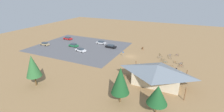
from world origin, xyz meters
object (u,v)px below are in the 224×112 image
bicycle_white_mid_cluster (170,58)px  bicycle_black_yard_left (162,60)px  car_tan_mid_lot (45,44)px  bicycle_purple_yard_center (177,55)px  bicycle_red_yard_right (181,66)px  car_red_near_entry (68,38)px  bike_pavilion (157,73)px  bicycle_teal_edge_north (165,62)px  bicycle_yellow_lone_west (160,55)px  car_white_by_curb (81,50)px  trash_bin (143,48)px  pine_far_west (158,95)px  pine_center (120,81)px  bicycle_green_near_sign (162,65)px  bicycle_orange_back_row (171,66)px  car_black_end_stall (111,46)px  bicycle_blue_lone_east (170,55)px  visitor_near_lot (176,70)px  car_silver_front_row (101,42)px  bicycle_blue_edge_south (181,64)px  bicycle_silver_yard_front (160,57)px  visitor_by_pavilion (135,66)px  lot_sign (123,53)px  car_green_back_corner (74,45)px  bicycle_orange_trailside (175,62)px  pine_east (33,66)px

bicycle_white_mid_cluster → bicycle_black_yard_left: 3.68m
car_tan_mid_lot → bicycle_purple_yard_center: bearing=-168.6°
bicycle_red_yard_right → car_red_near_entry: (53.79, -10.74, 0.33)m
bike_pavilion → bicycle_teal_edge_north: (-0.17, -14.48, -2.63)m
bicycle_yellow_lone_west → car_white_by_curb: (29.72, 8.52, 0.32)m
trash_bin → pine_far_west: (-12.42, 36.64, 3.79)m
pine_center → bicycle_green_near_sign: bearing=-102.7°
bicycle_orange_back_row → car_black_end_stall: bearing=-20.8°
bicycle_blue_lone_east → visitor_near_lot: (-3.31, 13.10, 0.61)m
trash_bin → car_white_by_curb: 25.56m
pine_center → car_silver_front_row: 43.22m
bicycle_blue_edge_south → trash_bin: bearing=-33.1°
pine_center → car_black_end_stall: (17.59, -32.43, -4.53)m
car_tan_mid_lot → pine_center: bearing=153.3°
bicycle_silver_yard_front → bicycle_blue_edge_south: bearing=158.0°
bicycle_teal_edge_north → visitor_by_pavilion: 11.45m
bicycle_orange_back_row → car_white_by_curb: car_white_by_curb is taller
lot_sign → car_red_near_entry: 35.49m
trash_bin → bicycle_silver_yard_front: (-8.24, 7.16, -0.05)m
bicycle_white_mid_cluster → bicycle_black_yard_left: bicycle_white_mid_cluster is taller
bicycle_green_near_sign → bicycle_blue_edge_south: (-5.52, -3.57, 0.02)m
visitor_by_pavilion → car_green_back_corner: bearing=-17.4°
visitor_by_pavilion → visitor_near_lot: (-11.75, -2.41, 0.06)m
car_white_by_curb → bicycle_teal_edge_north: bearing=-175.5°
bicycle_green_near_sign → bicycle_black_yard_left: size_ratio=1.04×
bike_pavilion → bicycle_green_near_sign: bearing=-87.9°
bicycle_blue_lone_east → car_green_back_corner: car_green_back_corner is taller
bicycle_green_near_sign → bicycle_white_mid_cluster: bearing=-102.7°
bicycle_red_yard_right → bicycle_teal_edge_north: bearing=-13.7°
pine_far_west → car_black_end_stall: 41.43m
bicycle_orange_trailside → car_tan_mid_lot: bearing=3.9°
visitor_near_lot → lot_sign: bearing=-15.6°
bicycle_teal_edge_north → bicycle_orange_trailside: bicycle_orange_trailside is taller
car_red_near_entry → bicycle_blue_edge_south: bearing=170.7°
car_white_by_curb → bicycle_blue_edge_south: bearing=-175.1°
lot_sign → bicycle_blue_edge_south: size_ratio=1.58×
bicycle_purple_yard_center → car_green_back_corner: bearing=9.9°
bicycle_orange_trailside → pine_east: bearing=44.0°
pine_center → bicycle_green_near_sign: pine_center is taller
pine_far_west → bicycle_yellow_lone_west: 32.44m
lot_sign → bicycle_teal_edge_north: 14.79m
bicycle_black_yard_left → car_green_back_corner: car_green_back_corner is taller
trash_bin → car_red_near_entry: 38.21m
car_green_back_corner → car_red_near_entry: size_ratio=0.95×
bicycle_yellow_lone_west → pine_east: bearing=54.0°
bicycle_green_near_sign → car_white_by_curb: car_white_by_curb is taller
visitor_by_pavilion → bicycle_orange_trailside: bearing=-138.2°
lot_sign → bicycle_blue_lone_east: (-15.46, -7.87, -1.04)m
trash_bin → visitor_by_pavilion: 19.39m
bicycle_blue_lone_east → bicycle_teal_edge_north: bicycle_blue_lone_east is taller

